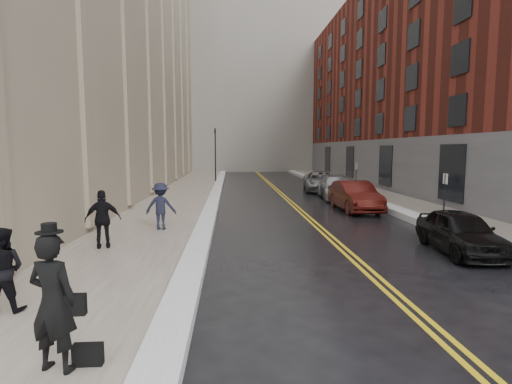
{
  "coord_description": "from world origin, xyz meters",
  "views": [
    {
      "loc": [
        -1.15,
        -8.25,
        3.26
      ],
      "look_at": [
        -0.18,
        7.01,
        1.6
      ],
      "focal_mm": 28.0,
      "sensor_mm": 36.0,
      "label": 1
    }
  ],
  "objects": [
    {
      "name": "ground",
      "position": [
        0.0,
        0.0,
        0.0
      ],
      "size": [
        160.0,
        160.0,
        0.0
      ],
      "primitive_type": "plane",
      "color": "black",
      "rests_on": "ground"
    },
    {
      "name": "sidewalk_left",
      "position": [
        -4.5,
        16.0,
        0.07
      ],
      "size": [
        4.0,
        64.0,
        0.15
      ],
      "primitive_type": "cube",
      "color": "gray",
      "rests_on": "ground"
    },
    {
      "name": "sidewalk_right",
      "position": [
        9.0,
        16.0,
        0.07
      ],
      "size": [
        3.0,
        64.0,
        0.15
      ],
      "primitive_type": "cube",
      "color": "gray",
      "rests_on": "ground"
    },
    {
      "name": "lane_stripe_a",
      "position": [
        2.38,
        16.0,
        0.0
      ],
      "size": [
        0.12,
        64.0,
        0.01
      ],
      "primitive_type": "cube",
      "color": "gold",
      "rests_on": "ground"
    },
    {
      "name": "lane_stripe_b",
      "position": [
        2.62,
        16.0,
        0.0
      ],
      "size": [
        0.12,
        64.0,
        0.01
      ],
      "primitive_type": "cube",
      "color": "gold",
      "rests_on": "ground"
    },
    {
      "name": "snow_ridge_left",
      "position": [
        -2.2,
        16.0,
        0.13
      ],
      "size": [
        0.7,
        60.8,
        0.26
      ],
      "primitive_type": "cube",
      "color": "white",
      "rests_on": "ground"
    },
    {
      "name": "snow_ridge_right",
      "position": [
        7.15,
        16.0,
        0.15
      ],
      "size": [
        0.85,
        60.8,
        0.3
      ],
      "primitive_type": "cube",
      "color": "white",
      "rests_on": "ground"
    },
    {
      "name": "building_right",
      "position": [
        17.5,
        23.0,
        9.0
      ],
      "size": [
        14.0,
        50.0,
        18.0
      ],
      "primitive_type": "cube",
      "color": "maroon",
      "rests_on": "ground"
    },
    {
      "name": "tower_far_center",
      "position": [
        1.0,
        56.0,
        26.0
      ],
      "size": [
        28.0,
        16.0,
        52.0
      ],
      "primitive_type": "cube",
      "color": "gray",
      "rests_on": "ground"
    },
    {
      "name": "tower_far_right",
      "position": [
        14.0,
        66.0,
        22.0
      ],
      "size": [
        22.0,
        18.0,
        44.0
      ],
      "primitive_type": "cube",
      "color": "slate",
      "rests_on": "ground"
    },
    {
      "name": "tower_far_left",
      "position": [
        -12.0,
        72.0,
        30.0
      ],
      "size": [
        22.0,
        18.0,
        60.0
      ],
      "primitive_type": "cube",
      "color": "slate",
      "rests_on": "ground"
    },
    {
      "name": "traffic_signal",
      "position": [
        -2.6,
        30.0,
        3.08
      ],
      "size": [
        0.18,
        0.15,
        5.2
      ],
      "color": "black",
      "rests_on": "ground"
    },
    {
      "name": "parking_sign_near",
      "position": [
        7.9,
        8.0,
        1.36
      ],
      "size": [
        0.06,
        0.35,
        2.23
      ],
      "color": "black",
      "rests_on": "ground"
    },
    {
      "name": "parking_sign_far",
      "position": [
        7.9,
        20.0,
        1.36
      ],
      "size": [
        0.06,
        0.35,
        2.23
      ],
      "color": "black",
      "rests_on": "ground"
    },
    {
      "name": "car_black",
      "position": [
        6.02,
        3.6,
        0.67
      ],
      "size": [
        1.92,
        4.08,
        1.35
      ],
      "primitive_type": "imported",
      "rotation": [
        0.0,
        0.0,
        -0.09
      ],
      "color": "black",
      "rests_on": "ground"
    },
    {
      "name": "car_maroon",
      "position": [
        5.37,
        12.22,
        0.78
      ],
      "size": [
        1.74,
        4.77,
        1.56
      ],
      "primitive_type": "imported",
      "rotation": [
        0.0,
        0.0,
        0.02
      ],
      "color": "#400F0B",
      "rests_on": "ground"
    },
    {
      "name": "car_silver_near",
      "position": [
        5.78,
        17.42,
        0.75
      ],
      "size": [
        2.52,
        5.3,
        1.49
      ],
      "primitive_type": "imported",
      "rotation": [
        0.0,
        0.0,
        -0.08
      ],
      "color": "#96989D",
      "rests_on": "ground"
    },
    {
      "name": "car_silver_far",
      "position": [
        5.82,
        22.04,
        0.76
      ],
      "size": [
        3.21,
        5.78,
        1.53
      ],
      "primitive_type": "imported",
      "rotation": [
        0.0,
        0.0,
        -0.13
      ],
      "color": "gray",
      "rests_on": "ground"
    },
    {
      "name": "pedestrian_main",
      "position": [
        -3.62,
        -2.75,
        1.14
      ],
      "size": [
        0.82,
        0.65,
        1.98
      ],
      "primitive_type": "imported",
      "rotation": [
        0.0,
        0.0,
        2.87
      ],
      "color": "black",
      "rests_on": "sidewalk_left"
    },
    {
      "name": "pedestrian_a",
      "position": [
        -5.52,
        -0.55,
        0.97
      ],
      "size": [
        0.8,
        0.63,
        1.64
      ],
      "primitive_type": "imported",
      "rotation": [
        0.0,
        0.0,
        3.13
      ],
      "color": "black",
      "rests_on": "sidewalk_left"
    },
    {
      "name": "pedestrian_b",
      "position": [
        -3.86,
        7.21,
        1.05
      ],
      "size": [
        1.19,
        0.71,
        1.81
      ],
      "primitive_type": "imported",
      "rotation": [
        0.0,
        0.0,
        3.1
      ],
      "color": "black",
      "rests_on": "sidewalk_left"
    },
    {
      "name": "pedestrian_c",
      "position": [
        -5.16,
        4.34,
        1.07
      ],
      "size": [
        1.15,
        0.72,
        1.83
      ],
      "primitive_type": "imported",
      "rotation": [
        0.0,
        0.0,
        3.41
      ],
      "color": "black",
      "rests_on": "sidewalk_left"
    }
  ]
}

